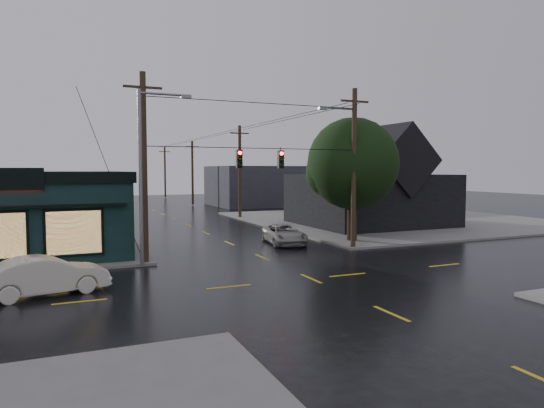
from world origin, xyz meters
name	(u,v)px	position (x,y,z in m)	size (l,w,h in m)	color
ground_plane	(311,279)	(0.00, 0.00, 0.00)	(160.00, 160.00, 0.00)	black
sidewalk_ne	(393,220)	(20.00, 20.00, 0.07)	(28.00, 28.00, 0.15)	slate
ne_building	(370,176)	(15.00, 17.00, 4.47)	(12.60, 11.60, 8.75)	black
corner_tree	(353,164)	(8.02, 9.00, 5.46)	(6.37, 6.37, 8.52)	black
utility_pole_nw	(146,264)	(-6.50, 6.50, 0.00)	(2.00, 0.32, 10.15)	black
utility_pole_ne	(353,249)	(6.50, 6.50, 0.00)	(2.00, 0.32, 10.15)	black
utility_pole_far_a	(240,218)	(6.50, 28.00, 0.00)	(2.00, 0.32, 9.65)	black
utility_pole_far_b	(193,206)	(6.50, 48.00, 0.00)	(2.00, 0.32, 9.15)	black
utility_pole_far_c	(165,198)	(6.50, 68.00, 0.00)	(2.00, 0.32, 9.15)	black
span_signal_assembly	(260,159)	(0.10, 6.50, 5.70)	(13.00, 0.48, 1.23)	black
streetlight_nw	(142,267)	(-6.80, 5.80, 0.00)	(5.40, 0.30, 9.15)	slate
streetlight_ne	(354,247)	(7.00, 7.20, 0.00)	(5.40, 0.30, 9.15)	slate
bg_building_west	(28,196)	(-14.00, 40.00, 2.20)	(12.00, 10.00, 4.40)	#372A28
bg_building_east	(262,186)	(16.00, 45.00, 2.80)	(14.00, 12.00, 5.60)	#2A2B2F
sedan_cream	(46,276)	(-11.20, 1.64, 0.79)	(1.67, 4.79, 1.58)	beige
suv_silver	(284,234)	(3.31, 10.11, 0.67)	(2.23, 4.83, 1.34)	gray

